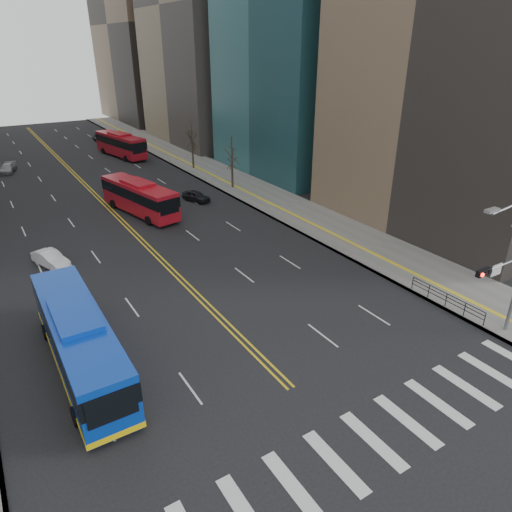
{
  "coord_description": "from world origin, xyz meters",
  "views": [
    {
      "loc": [
        -12.04,
        -10.58,
        17.25
      ],
      "look_at": [
        3.44,
        14.17,
        3.56
      ],
      "focal_mm": 32.0,
      "sensor_mm": 36.0,
      "label": 1
    }
  ],
  "objects": [
    {
      "name": "crosswalk",
      "position": [
        0.0,
        0.0,
        0.01
      ],
      "size": [
        26.7,
        4.0,
        0.01
      ],
      "color": "silver",
      "rests_on": "ground"
    },
    {
      "name": "red_bus_far",
      "position": [
        9.32,
        65.79,
        2.13
      ],
      "size": [
        5.07,
        12.53,
        3.85
      ],
      "color": "#B61320",
      "rests_on": "ground"
    },
    {
      "name": "centerline",
      "position": [
        0.0,
        55.0,
        0.01
      ],
      "size": [
        0.55,
        100.0,
        0.01
      ],
      "color": "gold",
      "rests_on": "ground"
    },
    {
      "name": "car_white",
      "position": [
        -8.32,
        28.11,
        0.66
      ],
      "size": [
        2.73,
        4.26,
        1.32
      ],
      "primitive_type": "imported",
      "rotation": [
        0.0,
        0.0,
        0.36
      ],
      "color": "white",
      "rests_on": "ground"
    },
    {
      "name": "street_trees",
      "position": [
        -7.18,
        34.55,
        4.87
      ],
      "size": [
        35.2,
        47.2,
        7.6
      ],
      "color": "black",
      "rests_on": "ground"
    },
    {
      "name": "ground",
      "position": [
        0.0,
        0.0,
        0.0
      ],
      "size": [
        220.0,
        220.0,
        0.0
      ],
      "primitive_type": "plane",
      "color": "black"
    },
    {
      "name": "car_dark_far",
      "position": [
        9.65,
        81.71,
        0.54
      ],
      "size": [
        2.14,
        4.04,
        1.08
      ],
      "primitive_type": "imported",
      "rotation": [
        0.0,
        0.0,
        -0.09
      ],
      "color": "black",
      "rests_on": "ground"
    },
    {
      "name": "car_silver",
      "position": [
        -7.98,
        64.33,
        0.62
      ],
      "size": [
        3.04,
        4.63,
        1.25
      ],
      "primitive_type": "imported",
      "rotation": [
        0.0,
        0.0,
        -0.33
      ],
      "color": "gray",
      "rests_on": "ground"
    },
    {
      "name": "car_dark_mid",
      "position": [
        9.64,
        37.55,
        0.63
      ],
      "size": [
        2.71,
        4.01,
        1.27
      ],
      "primitive_type": "imported",
      "rotation": [
        0.0,
        0.0,
        0.36
      ],
      "color": "black",
      "rests_on": "ground"
    },
    {
      "name": "sidewalk_right",
      "position": [
        17.5,
        45.0,
        0.07
      ],
      "size": [
        7.0,
        130.0,
        0.15
      ],
      "primitive_type": "cube",
      "color": "slate",
      "rests_on": "ground"
    },
    {
      "name": "signal_mast",
      "position": [
        13.77,
        2.0,
        4.86
      ],
      "size": [
        5.37,
        0.37,
        9.39
      ],
      "color": "gray",
      "rests_on": "ground"
    },
    {
      "name": "blue_bus",
      "position": [
        -9.2,
        12.87,
        2.02
      ],
      "size": [
        3.09,
        13.3,
        3.84
      ],
      "color": "#0A33A3",
      "rests_on": "ground"
    },
    {
      "name": "red_bus_near",
      "position": [
        2.54,
        36.87,
        2.05
      ],
      "size": [
        5.08,
        11.98,
        3.69
      ],
      "color": "#B61320",
      "rests_on": "ground"
    },
    {
      "name": "pedestrian_railing",
      "position": [
        14.3,
        6.0,
        0.82
      ],
      "size": [
        0.06,
        6.06,
        1.02
      ],
      "color": "black",
      "rests_on": "sidewalk_right"
    }
  ]
}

